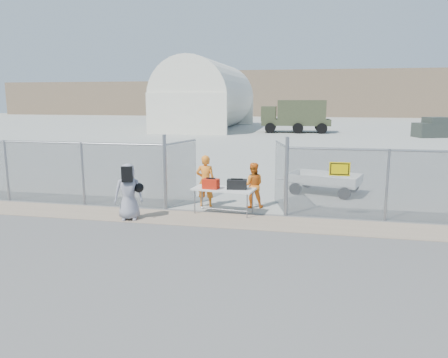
% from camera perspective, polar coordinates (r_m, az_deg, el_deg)
% --- Properties ---
extents(ground, '(160.00, 160.00, 0.00)m').
position_cam_1_polar(ground, '(12.45, -1.91, -6.64)').
color(ground, '#4B4B4B').
extents(tarmac_inside, '(160.00, 80.00, 0.01)m').
position_cam_1_polar(tarmac_inside, '(53.75, 8.87, 6.52)').
color(tarmac_inside, '#A1A298').
rests_on(tarmac_inside, ground).
extents(dirt_strip, '(44.00, 1.60, 0.01)m').
position_cam_1_polar(dirt_strip, '(13.38, -0.89, -5.38)').
color(dirt_strip, gray).
rests_on(dirt_strip, ground).
extents(distant_hills, '(140.00, 6.00, 9.00)m').
position_cam_1_polar(distant_hills, '(89.58, 13.50, 10.81)').
color(distant_hills, '#7F684F').
rests_on(distant_hills, ground).
extents(chain_link_fence, '(40.00, 0.20, 2.20)m').
position_cam_1_polar(chain_link_fence, '(14.08, 0.00, 0.00)').
color(chain_link_fence, gray).
rests_on(chain_link_fence, ground).
extents(quonset_hangar, '(9.00, 18.00, 8.00)m').
position_cam_1_polar(quonset_hangar, '(53.13, -2.16, 10.91)').
color(quonset_hangar, white).
rests_on(quonset_hangar, ground).
extents(folding_table, '(2.05, 1.04, 0.83)m').
position_cam_1_polar(folding_table, '(14.04, -0.04, -2.88)').
color(folding_table, white).
rests_on(folding_table, ground).
extents(orange_bag, '(0.53, 0.39, 0.31)m').
position_cam_1_polar(orange_bag, '(13.88, -1.73, -0.63)').
color(orange_bag, red).
rests_on(orange_bag, folding_table).
extents(black_duffel, '(0.66, 0.43, 0.30)m').
position_cam_1_polar(black_duffel, '(13.82, 1.69, -0.69)').
color(black_duffel, black).
rests_on(black_duffel, folding_table).
extents(security_worker_left, '(0.67, 0.46, 1.78)m').
position_cam_1_polar(security_worker_left, '(14.86, -2.43, -0.26)').
color(security_worker_left, orange).
rests_on(security_worker_left, ground).
extents(security_worker_right, '(0.84, 0.70, 1.54)m').
position_cam_1_polar(security_worker_right, '(14.78, 3.78, -0.81)').
color(security_worker_right, orange).
rests_on(security_worker_right, ground).
extents(visitor, '(0.98, 0.79, 1.74)m').
position_cam_1_polar(visitor, '(13.57, -12.37, -1.65)').
color(visitor, gray).
rests_on(visitor, ground).
extents(utility_trailer, '(3.79, 2.65, 0.83)m').
position_cam_1_polar(utility_trailer, '(17.44, 13.02, -0.50)').
color(utility_trailer, white).
rests_on(utility_trailer, ground).
extents(military_truck, '(7.36, 3.11, 3.44)m').
position_cam_1_polar(military_truck, '(47.59, 9.37, 8.07)').
color(military_truck, '#3C4229').
rests_on(military_truck, ground).
extents(parked_vehicle_near, '(4.46, 3.12, 1.84)m').
position_cam_1_polar(parked_vehicle_near, '(45.94, 26.01, 6.07)').
color(parked_vehicle_near, '#343B35').
rests_on(parked_vehicle_near, ground).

